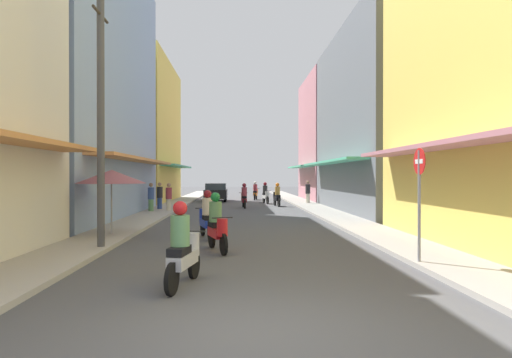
# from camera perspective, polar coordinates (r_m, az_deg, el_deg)

# --- Properties ---
(ground_plane) EXTENTS (110.57, 110.57, 0.00)m
(ground_plane) POSITION_cam_1_polar(r_m,az_deg,el_deg) (26.69, -1.93, -3.97)
(ground_plane) COLOR #4C4C4F
(sidewalk_left) EXTENTS (1.77, 58.26, 0.12)m
(sidewalk_left) POSITION_cam_1_polar(r_m,az_deg,el_deg) (27.03, -11.66, -3.79)
(sidewalk_left) COLOR #ADA89E
(sidewalk_left) RESTS_ON ground
(sidewalk_right) EXTENTS (1.77, 58.26, 0.12)m
(sidewalk_right) POSITION_cam_1_polar(r_m,az_deg,el_deg) (27.11, 7.77, -3.78)
(sidewalk_right) COLOR #9E9991
(sidewalk_right) RESTS_ON ground
(building_left_mid) EXTENTS (7.05, 13.83, 13.07)m
(building_left_mid) POSITION_cam_1_polar(r_m,az_deg,el_deg) (23.04, -23.77, 11.63)
(building_left_mid) COLOR #8CA5CC
(building_left_mid) RESTS_ON ground
(building_left_far) EXTENTS (7.05, 11.65, 10.85)m
(building_left_far) POSITION_cam_1_polar(r_m,az_deg,el_deg) (35.46, -15.88, 5.86)
(building_left_far) COLOR #EFD159
(building_left_far) RESTS_ON ground
(building_right_mid) EXTENTS (7.05, 13.23, 10.23)m
(building_right_mid) POSITION_cam_1_polar(r_m,az_deg,el_deg) (25.93, 17.26, 7.20)
(building_right_mid) COLOR slate
(building_right_mid) RESTS_ON ground
(building_right_far) EXTENTS (7.05, 9.06, 10.15)m
(building_right_far) POSITION_cam_1_polar(r_m,az_deg,el_deg) (36.96, 11.19, 5.10)
(building_right_far) COLOR #B7727F
(building_right_far) RESTS_ON ground
(motorbike_red) EXTENTS (0.72, 1.75, 1.58)m
(motorbike_red) POSITION_cam_1_polar(r_m,az_deg,el_deg) (11.81, -5.12, -6.03)
(motorbike_red) COLOR black
(motorbike_red) RESTS_ON ground
(motorbike_maroon) EXTENTS (0.55, 1.81, 1.58)m
(motorbike_maroon) POSITION_cam_1_polar(r_m,az_deg,el_deg) (27.62, -1.58, -2.36)
(motorbike_maroon) COLOR black
(motorbike_maroon) RESTS_ON ground
(motorbike_blue) EXTENTS (0.68, 1.77, 1.58)m
(motorbike_blue) POSITION_cam_1_polar(r_m,az_deg,el_deg) (14.26, -6.51, -4.93)
(motorbike_blue) COLOR black
(motorbike_blue) RESTS_ON ground
(motorbike_white) EXTENTS (0.58, 1.80, 1.58)m
(motorbike_white) POSITION_cam_1_polar(r_m,az_deg,el_deg) (32.04, 1.27, -1.98)
(motorbike_white) COLOR black
(motorbike_white) RESTS_ON ground
(motorbike_silver) EXTENTS (0.62, 1.79, 1.58)m
(motorbike_silver) POSITION_cam_1_polar(r_m,az_deg,el_deg) (8.15, -9.51, -8.94)
(motorbike_silver) COLOR black
(motorbike_silver) RESTS_ON ground
(motorbike_orange) EXTENTS (0.58, 1.80, 1.58)m
(motorbike_orange) POSITION_cam_1_polar(r_m,az_deg,el_deg) (36.95, -0.07, -1.67)
(motorbike_orange) COLOR black
(motorbike_orange) RESTS_ON ground
(motorbike_black) EXTENTS (0.55, 1.81, 1.58)m
(motorbike_black) POSITION_cam_1_polar(r_m,az_deg,el_deg) (29.22, 2.76, -2.21)
(motorbike_black) COLOR black
(motorbike_black) RESTS_ON ground
(parked_car) EXTENTS (1.78, 4.11, 1.45)m
(parked_car) POSITION_cam_1_polar(r_m,az_deg,el_deg) (35.15, -5.25, -1.72)
(parked_car) COLOR black
(parked_car) RESTS_ON ground
(pedestrian_far) EXTENTS (0.34, 0.34, 1.69)m
(pedestrian_far) POSITION_cam_1_polar(r_m,az_deg,el_deg) (31.07, 6.81, -1.79)
(pedestrian_far) COLOR beige
(pedestrian_far) RESTS_ON ground
(pedestrian_foreground) EXTENTS (0.34, 0.34, 1.66)m
(pedestrian_foreground) POSITION_cam_1_polar(r_m,az_deg,el_deg) (24.40, -13.60, -2.44)
(pedestrian_foreground) COLOR #598C59
(pedestrian_foreground) RESTS_ON ground
(pedestrian_midway) EXTENTS (0.34, 0.34, 1.66)m
(pedestrian_midway) POSITION_cam_1_polar(r_m,az_deg,el_deg) (25.95, -12.50, -2.27)
(pedestrian_midway) COLOR #334C8C
(pedestrian_midway) RESTS_ON ground
(pedestrian_crossing) EXTENTS (0.34, 0.34, 1.63)m
(pedestrian_crossing) POSITION_cam_1_polar(r_m,az_deg,el_deg) (24.80, -11.35, -2.42)
(pedestrian_crossing) COLOR beige
(pedestrian_crossing) RESTS_ON ground
(vendor_umbrella) EXTENTS (2.27, 2.27, 2.23)m
(vendor_umbrella) POSITION_cam_1_polar(r_m,az_deg,el_deg) (15.15, -18.40, 0.29)
(vendor_umbrella) COLOR #99999E
(vendor_umbrella) RESTS_ON ground
(utility_pole) EXTENTS (0.20, 1.20, 6.98)m
(utility_pole) POSITION_cam_1_polar(r_m,az_deg,el_deg) (12.57, -19.67, 7.42)
(utility_pole) COLOR #4C4C4F
(utility_pole) RESTS_ON ground
(street_sign_no_entry) EXTENTS (0.07, 0.60, 2.65)m
(street_sign_no_entry) POSITION_cam_1_polar(r_m,az_deg,el_deg) (10.35, 20.61, -1.34)
(street_sign_no_entry) COLOR gray
(street_sign_no_entry) RESTS_ON ground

